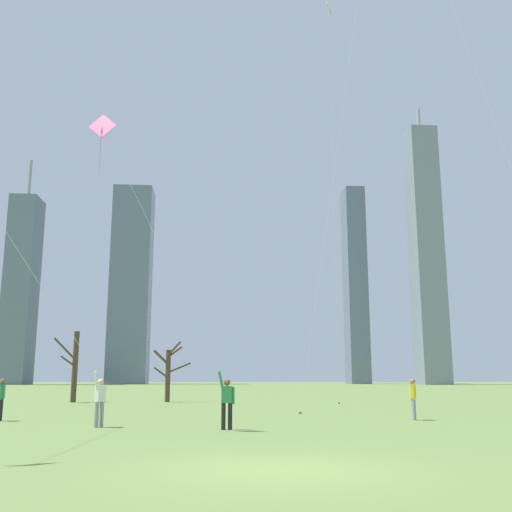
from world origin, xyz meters
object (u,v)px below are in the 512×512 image
(kite_flyer_midfield_left_pink, at_px, (207,356))
(kite_flyer_midfield_right_blue, at_px, (71,353))
(distant_kite_low_near_trees_yellow, at_px, (330,41))
(bare_tree_leftmost, at_px, (74,364))
(bare_tree_rightmost, at_px, (168,371))
(bystander_strolling_midfield, at_px, (1,397))
(bystander_far_off_by_trees, at_px, (413,397))

(kite_flyer_midfield_left_pink, bearing_deg, kite_flyer_midfield_right_blue, 178.85)
(kite_flyer_midfield_left_pink, xyz_separation_m, distant_kite_low_near_trees_yellow, (8.02, 16.82, 22.11))
(bare_tree_leftmost, bearing_deg, bare_tree_rightmost, -0.02)
(bare_tree_leftmost, bearing_deg, distant_kite_low_near_trees_yellow, -17.93)
(distant_kite_low_near_trees_yellow, bearing_deg, kite_flyer_midfield_left_pink, -115.51)
(kite_flyer_midfield_left_pink, height_order, bare_tree_rightmost, kite_flyer_midfield_left_pink)
(bystander_strolling_midfield, bearing_deg, kite_flyer_midfield_left_pink, -29.87)
(distant_kite_low_near_trees_yellow, xyz_separation_m, bare_tree_rightmost, (-10.82, 5.58, -22.40))
(distant_kite_low_near_trees_yellow, xyz_separation_m, bare_tree_leftmost, (-17.27, 5.59, -21.93))
(bystander_far_off_by_trees, xyz_separation_m, bare_tree_leftmost, (-17.51, 18.48, 1.65))
(bystander_strolling_midfield, height_order, distant_kite_low_near_trees_yellow, distant_kite_low_near_trees_yellow)
(bystander_far_off_by_trees, bearing_deg, kite_flyer_midfield_left_pink, -154.63)
(kite_flyer_midfield_right_blue, bearing_deg, bare_tree_rightmost, 85.80)
(bystander_strolling_midfield, height_order, bystander_far_off_by_trees, same)
(bare_tree_leftmost, xyz_separation_m, bare_tree_rightmost, (6.44, -0.00, -0.47))
(kite_flyer_midfield_right_blue, xyz_separation_m, distant_kite_low_near_trees_yellow, (12.46, 16.73, 22.01))
(kite_flyer_midfield_right_blue, bearing_deg, distant_kite_low_near_trees_yellow, 53.32)
(bystander_strolling_midfield, relative_size, bare_tree_leftmost, 0.34)
(bystander_strolling_midfield, bearing_deg, distant_kite_low_near_trees_yellow, 37.17)
(distant_kite_low_near_trees_yellow, bearing_deg, kite_flyer_midfield_right_blue, -126.68)
(kite_flyer_midfield_right_blue, distance_m, distant_kite_low_near_trees_yellow, 30.33)
(kite_flyer_midfield_right_blue, relative_size, bare_tree_rightmost, 2.88)
(kite_flyer_midfield_left_pink, relative_size, bare_tree_rightmost, 2.65)
(bystander_far_off_by_trees, bearing_deg, bystander_strolling_midfield, 177.53)
(bystander_strolling_midfield, height_order, bare_tree_rightmost, bare_tree_rightmost)
(kite_flyer_midfield_right_blue, height_order, bare_tree_rightmost, kite_flyer_midfield_right_blue)
(bystander_strolling_midfield, distance_m, bare_tree_rightmost, 18.57)
(bystander_far_off_by_trees, bearing_deg, bare_tree_rightmost, 120.91)
(kite_flyer_midfield_right_blue, distance_m, bare_tree_rightmost, 22.37)
(bystander_far_off_by_trees, height_order, distant_kite_low_near_trees_yellow, distant_kite_low_near_trees_yellow)
(kite_flyer_midfield_left_pink, distance_m, distant_kite_low_near_trees_yellow, 28.92)
(bystander_strolling_midfield, bearing_deg, bystander_far_off_by_trees, -2.47)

